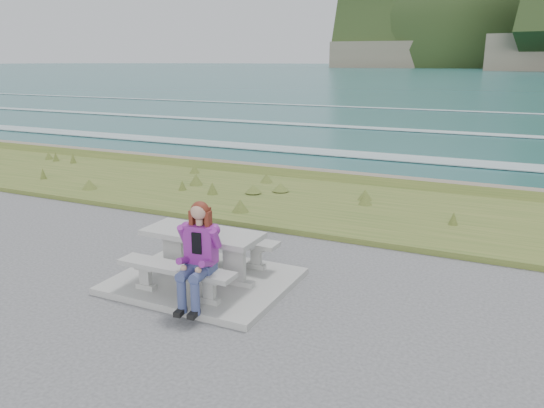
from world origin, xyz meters
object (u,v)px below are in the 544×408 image
bench_landward (176,273)px  seated_woman (197,269)px  picnic_table (203,242)px  bench_seaward (227,242)px

bench_landward → seated_woman: (0.44, -0.13, 0.17)m
picnic_table → seated_woman: bearing=-62.4°
picnic_table → bench_landward: (0.00, -0.70, -0.23)m
picnic_table → bench_landward: 0.74m
picnic_table → bench_landward: picnic_table is taller
bench_seaward → bench_landward: bearing=-90.0°
seated_woman → picnic_table: bearing=111.2°
picnic_table → seated_woman: 0.94m
bench_landward → bench_seaward: 1.40m
bench_landward → bench_seaward: (0.00, 1.40, 0.00)m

